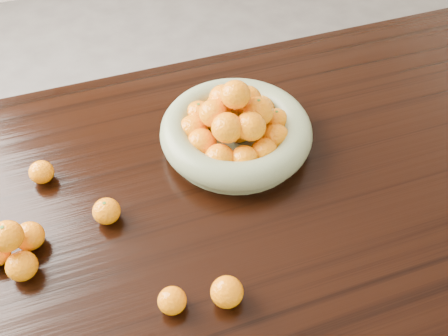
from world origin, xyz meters
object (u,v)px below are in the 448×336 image
object	(u,v)px
orange_pyramid	(13,247)
loose_orange_0	(107,211)
dining_table	(231,205)
fruit_bowl	(236,129)

from	to	relation	value
orange_pyramid	loose_orange_0	size ratio (longest dim) A/B	2.16
dining_table	fruit_bowl	xyz separation A→B (m)	(0.05, 0.12, 0.14)
fruit_bowl	loose_orange_0	xyz separation A→B (m)	(-0.35, -0.13, -0.02)
dining_table	loose_orange_0	world-z (taller)	loose_orange_0
dining_table	loose_orange_0	xyz separation A→B (m)	(-0.30, -0.01, 0.12)
orange_pyramid	loose_orange_0	distance (m)	0.20
dining_table	orange_pyramid	bearing A→B (deg)	-173.67
dining_table	loose_orange_0	bearing A→B (deg)	-177.52
fruit_bowl	orange_pyramid	xyz separation A→B (m)	(-0.55, -0.17, -0.01)
orange_pyramid	loose_orange_0	bearing A→B (deg)	12.04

